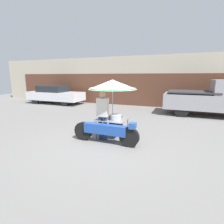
% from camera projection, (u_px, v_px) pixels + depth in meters
% --- Properties ---
extents(ground_plane, '(36.00, 36.00, 0.00)m').
position_uv_depth(ground_plane, '(108.00, 141.00, 5.97)').
color(ground_plane, slate).
extents(shopfront_building, '(28.00, 2.06, 3.65)m').
position_uv_depth(shopfront_building, '(152.00, 81.00, 13.42)').
color(shopfront_building, '#B2A893').
rests_on(shopfront_building, ground).
extents(vendor_motorcycle_cart, '(2.29, 1.68, 2.06)m').
position_uv_depth(vendor_motorcycle_cart, '(112.00, 96.00, 6.02)').
color(vendor_motorcycle_cart, black).
rests_on(vendor_motorcycle_cart, ground).
extents(vendor_person, '(0.38, 0.23, 1.69)m').
position_uv_depth(vendor_person, '(103.00, 113.00, 5.96)').
color(vendor_person, navy).
rests_on(vendor_person, ground).
extents(parked_car, '(4.58, 1.71, 1.44)m').
position_uv_depth(parked_car, '(55.00, 94.00, 14.05)').
color(parked_car, black).
rests_on(parked_car, ground).
extents(pickup_truck, '(5.02, 1.98, 2.00)m').
position_uv_depth(pickup_truck, '(215.00, 99.00, 9.55)').
color(pickup_truck, black).
rests_on(pickup_truck, ground).
extents(potted_plant, '(0.58, 0.58, 0.85)m').
position_uv_depth(potted_plant, '(32.00, 95.00, 15.79)').
color(potted_plant, '#2D2D33').
rests_on(potted_plant, ground).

